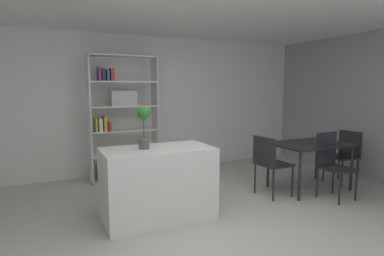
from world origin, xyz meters
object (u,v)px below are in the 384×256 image
kitchen_island (158,183)px  potted_plant_on_island (144,124)px  open_bookshelf (119,115)px  dining_chair_window_side (345,152)px  dining_table (310,148)px  dining_chair_near (331,160)px  dining_chair_island_side (269,160)px

kitchen_island → potted_plant_on_island: bearing=168.7°
open_bookshelf → dining_chair_window_side: (3.43, -1.86, -0.61)m
dining_table → dining_chair_near: 0.44m
potted_plant_on_island → dining_chair_near: bearing=-8.5°
dining_chair_near → dining_chair_island_side: bearing=149.1°
kitchen_island → potted_plant_on_island: potted_plant_on_island is taller
open_bookshelf → dining_chair_window_side: 3.95m
potted_plant_on_island → dining_table: potted_plant_on_island is taller
dining_chair_near → kitchen_island: bearing=168.4°
potted_plant_on_island → open_bookshelf: 1.89m
potted_plant_on_island → dining_chair_near: 2.83m
dining_table → open_bookshelf: bearing=144.6°
open_bookshelf → dining_chair_island_side: (1.80, -1.87, -0.59)m
potted_plant_on_island → dining_chair_island_side: bearing=0.5°
dining_chair_near → dining_table: bearing=85.9°
dining_table → dining_chair_island_side: bearing=-179.6°
dining_chair_window_side → dining_table: bearing=-91.0°
kitchen_island → open_bookshelf: (-0.04, 1.92, 0.70)m
potted_plant_on_island → dining_chair_island_side: (1.92, 0.02, -0.64)m
dining_table → dining_chair_window_side: 0.83m
dining_chair_island_side → dining_chair_window_side: 1.63m
dining_chair_near → dining_chair_window_side: dining_chair_near is taller
dining_chair_island_side → dining_chair_window_side: (1.63, 0.01, -0.02)m
dining_chair_near → dining_chair_island_side: size_ratio=1.06×
dining_chair_island_side → kitchen_island: bearing=87.9°
kitchen_island → dining_chair_island_side: dining_chair_island_side is taller
open_bookshelf → dining_table: open_bookshelf is taller
dining_table → dining_chair_window_side: dining_chair_window_side is taller
dining_chair_near → dining_chair_window_side: (0.82, 0.43, -0.03)m
kitchen_island → potted_plant_on_island: size_ratio=2.63×
open_bookshelf → dining_chair_near: (2.61, -2.29, -0.58)m
kitchen_island → dining_chair_window_side: 3.39m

